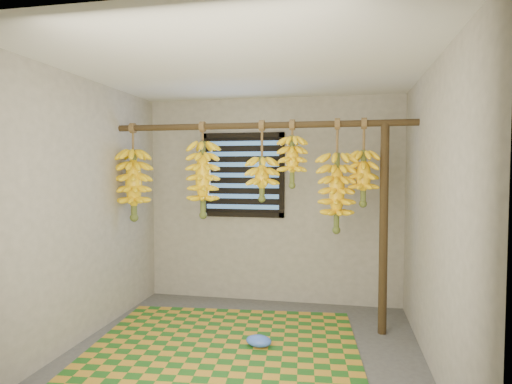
% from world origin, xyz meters
% --- Properties ---
extents(floor, '(3.00, 3.00, 0.01)m').
position_xyz_m(floor, '(0.00, 0.00, -0.01)').
color(floor, '#4A4A4A').
rests_on(floor, ground).
extents(ceiling, '(3.00, 3.00, 0.01)m').
position_xyz_m(ceiling, '(0.00, 0.00, 2.40)').
color(ceiling, silver).
rests_on(ceiling, wall_back).
extents(wall_back, '(3.00, 0.01, 2.40)m').
position_xyz_m(wall_back, '(0.00, 1.50, 1.20)').
color(wall_back, gray).
rests_on(wall_back, floor).
extents(wall_left, '(0.01, 3.00, 2.40)m').
position_xyz_m(wall_left, '(-1.50, 0.00, 1.20)').
color(wall_left, gray).
rests_on(wall_left, floor).
extents(wall_right, '(0.01, 3.00, 2.40)m').
position_xyz_m(wall_right, '(1.50, 0.00, 1.20)').
color(wall_right, gray).
rests_on(wall_right, floor).
extents(window, '(1.00, 0.04, 1.00)m').
position_xyz_m(window, '(-0.35, 1.48, 1.50)').
color(window, black).
rests_on(window, wall_back).
extents(hanging_pole, '(3.00, 0.06, 0.06)m').
position_xyz_m(hanging_pole, '(0.00, 0.70, 2.00)').
color(hanging_pole, '#3C2A16').
rests_on(hanging_pole, wall_left).
extents(support_post, '(0.08, 0.08, 2.00)m').
position_xyz_m(support_post, '(1.20, 0.70, 1.00)').
color(support_post, '#3C2A16').
rests_on(support_post, floor).
extents(woven_mat, '(2.49, 2.07, 0.01)m').
position_xyz_m(woven_mat, '(-0.20, 0.15, 0.01)').
color(woven_mat, '#215F1C').
rests_on(woven_mat, floor).
extents(plastic_bag, '(0.27, 0.22, 0.10)m').
position_xyz_m(plastic_bag, '(0.11, 0.15, 0.06)').
color(plastic_bag, '#3F6DEE').
rests_on(plastic_bag, woven_mat).
extents(banana_bunch_a, '(0.34, 0.34, 1.01)m').
position_xyz_m(banana_bunch_a, '(-1.35, 0.70, 1.41)').
color(banana_bunch_a, brown).
rests_on(banana_bunch_a, hanging_pole).
extents(banana_bunch_b, '(0.32, 0.32, 0.97)m').
position_xyz_m(banana_bunch_b, '(-0.58, 0.70, 1.47)').
color(banana_bunch_b, brown).
rests_on(banana_bunch_b, hanging_pole).
extents(banana_bunch_c, '(0.31, 0.31, 0.79)m').
position_xyz_m(banana_bunch_c, '(0.03, 0.70, 1.48)').
color(banana_bunch_c, brown).
rests_on(banana_bunch_c, hanging_pole).
extents(banana_bunch_d, '(0.28, 0.28, 0.66)m').
position_xyz_m(banana_bunch_d, '(0.33, 0.70, 1.64)').
color(banana_bunch_d, brown).
rests_on(banana_bunch_d, hanging_pole).
extents(banana_bunch_e, '(0.36, 0.36, 1.09)m').
position_xyz_m(banana_bunch_e, '(0.76, 0.70, 1.34)').
color(banana_bunch_e, brown).
rests_on(banana_bunch_e, hanging_pole).
extents(banana_bunch_f, '(0.28, 0.28, 0.83)m').
position_xyz_m(banana_bunch_f, '(1.01, 0.70, 1.49)').
color(banana_bunch_f, brown).
rests_on(banana_bunch_f, hanging_pole).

